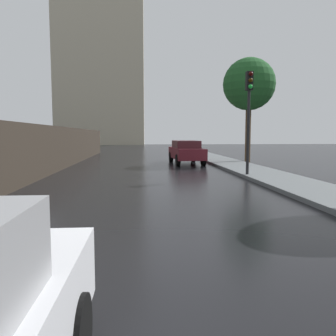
{
  "coord_description": "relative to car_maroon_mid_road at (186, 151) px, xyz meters",
  "views": [
    {
      "loc": [
        -0.25,
        -4.4,
        1.77
      ],
      "look_at": [
        0.53,
        5.08,
        0.85
      ],
      "focal_mm": 36.36,
      "sensor_mm": 36.0,
      "label": 1
    }
  ],
  "objects": [
    {
      "name": "ground",
      "position": [
        -2.58,
        -16.35,
        -0.77
      ],
      "size": [
        120.0,
        120.0,
        0.0
      ],
      "primitive_type": "plane",
      "color": "black"
    },
    {
      "name": "street_tree_near",
      "position": [
        3.96,
        0.28,
        4.11
      ],
      "size": [
        3.23,
        3.23,
        6.53
      ],
      "color": "#4C3823",
      "rests_on": "ground"
    },
    {
      "name": "traffic_light",
      "position": [
        1.62,
        -7.01,
        2.29
      ],
      "size": [
        0.26,
        0.39,
        4.2
      ],
      "color": "black",
      "rests_on": "sidewalk_strip"
    },
    {
      "name": "distant_tower",
      "position": [
        -9.81,
        42.97,
        16.09
      ],
      "size": [
        15.72,
        8.09,
        38.68
      ],
      "color": "#B2A88E",
      "rests_on": "ground"
    },
    {
      "name": "car_maroon_mid_road",
      "position": [
        0.0,
        0.0,
        0.0
      ],
      "size": [
        1.85,
        4.54,
        1.42
      ],
      "rotation": [
        0.0,
        0.0,
        0.04
      ],
      "color": "maroon",
      "rests_on": "ground"
    }
  ]
}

